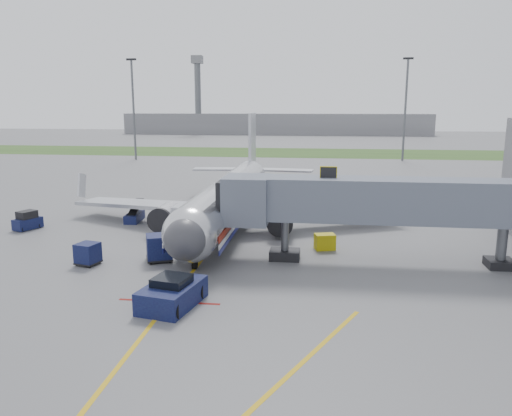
# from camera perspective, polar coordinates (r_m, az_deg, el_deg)

# --- Properties ---
(ground) EXTENTS (400.00, 400.00, 0.00)m
(ground) POSITION_cam_1_polar(r_m,az_deg,el_deg) (33.18, -7.85, -7.98)
(ground) COLOR #565659
(ground) RESTS_ON ground
(grass_strip) EXTENTS (300.00, 25.00, 0.01)m
(grass_strip) POSITION_cam_1_polar(r_m,az_deg,el_deg) (120.92, 3.43, 6.35)
(grass_strip) COLOR #2D4C1E
(grass_strip) RESTS_ON ground
(apron_markings) EXTENTS (21.52, 50.00, 0.01)m
(apron_markings) POSITION_cam_1_polar(r_m,az_deg,el_deg) (26.64, -12.12, -13.19)
(apron_markings) COLOR gold
(apron_markings) RESTS_ON ground
(airliner) EXTENTS (32.10, 35.67, 10.25)m
(airliner) POSITION_cam_1_polar(r_m,az_deg,el_deg) (46.91, -3.06, 1.26)
(airliner) COLOR silver
(airliner) RESTS_ON ground
(jet_bridge) EXTENTS (25.30, 4.00, 6.90)m
(jet_bridge) POSITION_cam_1_polar(r_m,az_deg,el_deg) (36.00, 14.34, 0.70)
(jet_bridge) COLOR slate
(jet_bridge) RESTS_ON ground
(light_mast_left) EXTENTS (2.00, 0.44, 20.40)m
(light_mast_left) POSITION_cam_1_polar(r_m,az_deg,el_deg) (107.25, -13.83, 11.14)
(light_mast_left) COLOR #595B60
(light_mast_left) RESTS_ON ground
(light_mast_right) EXTENTS (2.00, 0.44, 20.40)m
(light_mast_right) POSITION_cam_1_polar(r_m,az_deg,el_deg) (106.40, 16.71, 10.99)
(light_mast_right) COLOR #595B60
(light_mast_right) RESTS_ON ground
(distant_terminal) EXTENTS (120.00, 14.00, 8.00)m
(distant_terminal) POSITION_cam_1_polar(r_m,az_deg,el_deg) (201.09, 2.21, 9.60)
(distant_terminal) COLOR slate
(distant_terminal) RESTS_ON ground
(control_tower) EXTENTS (4.00, 4.00, 30.00)m
(control_tower) POSITION_cam_1_polar(r_m,az_deg,el_deg) (201.14, -6.67, 13.33)
(control_tower) COLOR #595B60
(control_tower) RESTS_ON ground
(pushback_tug) EXTENTS (3.32, 4.57, 1.72)m
(pushback_tug) POSITION_cam_1_polar(r_m,az_deg,el_deg) (28.79, -9.56, -9.61)
(pushback_tug) COLOR #0C0C34
(pushback_tug) RESTS_ON ground
(baggage_tug) EXTENTS (2.09, 2.73, 1.70)m
(baggage_tug) POSITION_cam_1_polar(r_m,az_deg,el_deg) (49.97, -24.66, -1.37)
(baggage_tug) COLOR #0C0C34
(baggage_tug) RESTS_ON ground
(baggage_cart_a) EXTENTS (2.34, 2.34, 1.93)m
(baggage_cart_a) POSITION_cam_1_polar(r_m,az_deg,el_deg) (36.84, -11.02, -4.48)
(baggage_cart_a) COLOR #0C0C34
(baggage_cart_a) RESTS_ON ground
(baggage_cart_b) EXTENTS (1.76, 1.76, 1.56)m
(baggage_cart_b) POSITION_cam_1_polar(r_m,az_deg,el_deg) (37.35, -18.68, -4.98)
(baggage_cart_b) COLOR #0C0C34
(baggage_cart_b) RESTS_ON ground
(baggage_cart_c) EXTENTS (1.82, 1.82, 1.49)m
(baggage_cart_c) POSITION_cam_1_polar(r_m,az_deg,el_deg) (49.76, -6.03, -0.40)
(baggage_cart_c) COLOR #0C0C34
(baggage_cart_c) RESTS_ON ground
(belt_loader) EXTENTS (1.54, 3.94, 1.89)m
(belt_loader) POSITION_cam_1_polar(r_m,az_deg,el_deg) (50.09, -13.71, -0.93)
(belt_loader) COLOR #0C0C34
(belt_loader) RESTS_ON ground
(ground_power_cart) EXTENTS (1.76, 1.40, 1.23)m
(ground_power_cart) POSITION_cam_1_polar(r_m,az_deg,el_deg) (39.48, 7.87, -3.86)
(ground_power_cart) COLOR #C4B60B
(ground_power_cart) RESTS_ON ground
(ramp_worker) EXTENTS (0.75, 0.86, 1.98)m
(ramp_worker) POSITION_cam_1_polar(r_m,az_deg,el_deg) (47.92, -7.69, -0.62)
(ramp_worker) COLOR #ADD719
(ramp_worker) RESTS_ON ground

